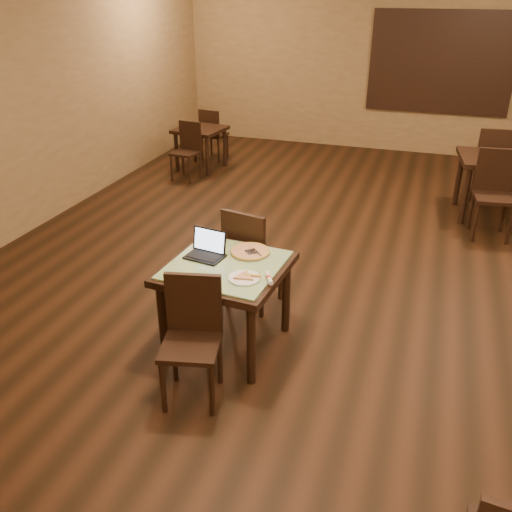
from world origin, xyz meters
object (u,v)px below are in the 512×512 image
(other_table_a_chair_near, at_px, (494,188))
(other_table_b_chair_far, at_px, (212,132))
(other_table_b_chair_near, at_px, (188,147))
(pizza_pan, at_px, (250,253))
(other_table_a_chair_far, at_px, (491,160))
(other_table_b, at_px, (200,135))
(laptop, at_px, (207,249))
(chair_main_far, at_px, (249,254))
(chair_main_near, at_px, (192,331))
(tiled_table, at_px, (226,275))
(other_table_a, at_px, (494,167))

(other_table_a_chair_near, height_order, other_table_b_chair_far, other_table_a_chair_near)
(other_table_a_chair_near, bearing_deg, other_table_b_chair_near, 163.28)
(other_table_b_chair_far, bearing_deg, pizza_pan, 123.18)
(other_table_a_chair_far, distance_m, other_table_b, 4.36)
(other_table_a_chair_near, relative_size, other_table_a_chair_far, 1.00)
(other_table_b, bearing_deg, other_table_a_chair_far, 5.91)
(laptop, height_order, other_table_b_chair_near, laptop)
(chair_main_far, distance_m, other_table_b_chair_near, 3.91)
(chair_main_near, distance_m, other_table_b_chair_near, 4.99)
(pizza_pan, relative_size, other_table_b, 0.41)
(chair_main_far, xyz_separation_m, other_table_b_chair_near, (-2.14, 3.27, -0.07))
(tiled_table, distance_m, chair_main_near, 0.63)
(tiled_table, height_order, laptop, laptop)
(chair_main_near, bearing_deg, chair_main_far, 76.94)
(pizza_pan, xyz_separation_m, other_table_b, (-2.29, 4.15, -0.21))
(laptop, distance_m, pizza_pan, 0.35)
(tiled_table, relative_size, pizza_pan, 3.03)
(other_table_b_chair_near, relative_size, other_table_b_chair_far, 1.00)
(other_table_b, distance_m, other_table_b_chair_near, 0.51)
(chair_main_far, xyz_separation_m, other_table_a, (2.19, 3.10, 0.10))
(other_table_a_chair_near, xyz_separation_m, other_table_b, (-4.34, 1.28, -0.02))
(laptop, distance_m, other_table_b_chair_far, 5.20)
(laptop, distance_m, other_table_a_chair_near, 3.84)
(chair_main_near, distance_m, pizza_pan, 0.90)
(chair_main_near, height_order, pizza_pan, chair_main_near)
(tiled_table, distance_m, laptop, 0.27)
(pizza_pan, distance_m, other_table_b, 4.75)
(tiled_table, xyz_separation_m, other_table_a_chair_far, (2.19, 4.32, -0.08))
(other_table_a, distance_m, other_table_a_chair_far, 0.60)
(other_table_a_chair_far, distance_m, other_table_b_chair_near, 4.37)
(chair_main_near, xyz_separation_m, other_table_a_chair_far, (2.21, 4.94, 0.05))
(chair_main_near, height_order, other_table_b_chair_far, chair_main_near)
(other_table_a_chair_near, bearing_deg, other_table_b_chair_far, 151.11)
(other_table_a, bearing_deg, other_table_b_chair_near, 171.11)
(pizza_pan, bearing_deg, laptop, -156.07)
(other_table_a_chair_near, distance_m, other_table_a_chair_far, 1.20)
(chair_main_near, relative_size, other_table_b, 1.18)
(tiled_table, bearing_deg, chair_main_far, 95.81)
(chair_main_near, distance_m, other_table_a, 4.86)
(chair_main_far, bearing_deg, other_table_a_chair_far, -109.26)
(pizza_pan, height_order, other_table_a_chair_near, other_table_a_chair_near)
(other_table_b, relative_size, other_table_b_chair_far, 0.92)
(laptop, bearing_deg, other_table_a_chair_near, 60.13)
(other_table_a, height_order, other_table_b_chair_near, other_table_b_chair_near)
(chair_main_far, xyz_separation_m, other_table_b, (-2.15, 3.78, -0.00))
(other_table_b, bearing_deg, other_table_b_chair_far, 97.94)
(chair_main_near, xyz_separation_m, other_table_b_chair_near, (-2.14, 4.51, -0.04))
(other_table_a, xyz_separation_m, other_table_b_chair_near, (-4.34, 0.17, -0.17))
(other_table_a_chair_near, relative_size, other_table_b_chair_far, 1.19)
(chair_main_far, relative_size, pizza_pan, 3.05)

